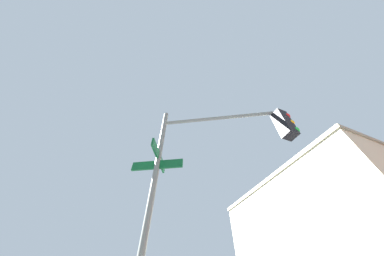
{
  "coord_description": "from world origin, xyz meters",
  "views": [
    {
      "loc": [
        -3.6,
        -7.09,
        1.17
      ],
      "look_at": [
        -5.91,
        -6.15,
        3.9
      ],
      "focal_mm": 16.24,
      "sensor_mm": 36.0,
      "label": 1
    }
  ],
  "objects": [
    {
      "name": "traffic_signal_near",
      "position": [
        -6.04,
        -5.39,
        3.61
      ],
      "size": [
        2.05,
        3.28,
        5.12
      ],
      "color": "slate",
      "rests_on": "ground_plane"
    },
    {
      "name": "building_stucco",
      "position": [
        -17.02,
        18.33,
        6.14
      ],
      "size": [
        18.33,
        20.95,
        12.26
      ],
      "color": "beige",
      "rests_on": "ground_plane"
    }
  ]
}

